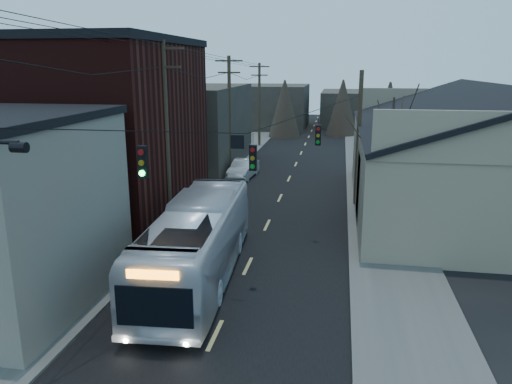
% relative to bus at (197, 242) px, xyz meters
% --- Properties ---
extents(road_surface, '(9.00, 110.00, 0.02)m').
position_rel_bus_xyz_m(road_surface, '(1.81, 17.68, -1.65)').
color(road_surface, black).
rests_on(road_surface, ground).
extents(sidewalk_left, '(4.00, 110.00, 0.12)m').
position_rel_bus_xyz_m(sidewalk_left, '(-4.69, 17.68, -1.60)').
color(sidewalk_left, '#474744').
rests_on(sidewalk_left, ground).
extents(sidewalk_right, '(4.00, 110.00, 0.12)m').
position_rel_bus_xyz_m(sidewalk_right, '(8.31, 17.68, -1.60)').
color(sidewalk_right, '#474744').
rests_on(sidewalk_right, ground).
extents(building_brick, '(10.00, 12.00, 10.00)m').
position_rel_bus_xyz_m(building_brick, '(-8.19, 7.68, 3.34)').
color(building_brick, black).
rests_on(building_brick, ground).
extents(building_left_far, '(9.00, 14.00, 7.00)m').
position_rel_bus_xyz_m(building_left_far, '(-7.69, 23.68, 1.84)').
color(building_left_far, '#312B27').
rests_on(building_left_far, ground).
extents(warehouse, '(16.16, 20.60, 7.73)m').
position_rel_bus_xyz_m(warehouse, '(14.81, 12.68, 1.04)').
color(warehouse, gray).
rests_on(warehouse, ground).
extents(building_far_left, '(10.00, 12.00, 6.00)m').
position_rel_bus_xyz_m(building_far_left, '(-4.19, 52.68, 1.34)').
color(building_far_left, '#312B27').
rests_on(building_far_left, ground).
extents(building_far_right, '(12.00, 14.00, 5.00)m').
position_rel_bus_xyz_m(building_far_right, '(8.81, 57.68, 0.84)').
color(building_far_right, '#312B27').
rests_on(building_far_right, ground).
extents(bare_tree, '(0.40, 0.40, 7.20)m').
position_rel_bus_xyz_m(bare_tree, '(8.31, 7.68, 1.94)').
color(bare_tree, black).
rests_on(bare_tree, ground).
extents(utility_lines, '(11.24, 45.28, 10.50)m').
position_rel_bus_xyz_m(utility_lines, '(-1.30, 11.83, 3.30)').
color(utility_lines, '#382B1E').
rests_on(utility_lines, ground).
extents(bus, '(3.48, 12.04, 3.31)m').
position_rel_bus_xyz_m(bus, '(0.00, 0.00, 0.00)').
color(bus, silver).
rests_on(bus, ground).
extents(parked_car, '(1.93, 4.64, 1.49)m').
position_rel_bus_xyz_m(parked_car, '(-1.84, 19.39, -0.91)').
color(parked_car, '#A3A7AA').
rests_on(parked_car, ground).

